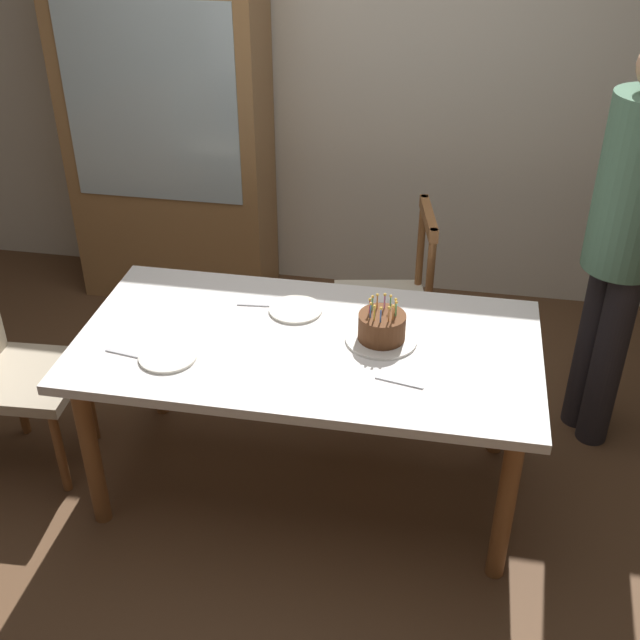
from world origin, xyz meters
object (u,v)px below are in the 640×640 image
Objects in this scene: person_guest at (627,232)px; dining_table at (308,358)px; plate_near_celebrant at (168,356)px; china_cabinet at (169,137)px; birthday_cake at (382,329)px; chair_upholstered at (3,361)px; chair_spindle_back at (387,305)px; plate_far_side at (296,310)px.

dining_table is at bearing -154.23° from person_guest.
plate_near_celebrant is 0.12× the size of china_cabinet.
birthday_cake reaches higher than dining_table.
birthday_cake is at bearing 4.59° from chair_upholstered.
chair_spindle_back is 1.15m from person_guest.
chair_spindle_back is 1.61m from china_cabinet.
dining_table is 0.32m from birthday_cake.
chair_upholstered is 2.64m from person_guest.
plate_near_celebrant is at bearing -71.43° from china_cabinet.
plate_near_celebrant is 0.83m from chair_upholstered.
chair_spindle_back is at bearing 168.45° from person_guest.
plate_near_celebrant is 1.91m from person_guest.
plate_far_side is at bearing 13.24° from chair_upholstered.
chair_upholstered reaches higher than dining_table.
china_cabinet is (-1.32, 0.77, 0.49)m from chair_spindle_back.
birthday_cake is 1.59m from chair_upholstered.
person_guest is 0.95× the size of china_cabinet.
china_cabinet is (-2.30, 0.97, -0.08)m from person_guest.
chair_spindle_back is at bearing 93.51° from birthday_cake.
birthday_cake is 0.15× the size of china_cabinet.
china_cabinet is (-1.37, 1.51, 0.16)m from birthday_cake.
plate_near_celebrant is 1.00× the size of plate_far_side.
plate_near_celebrant is 1.87m from china_cabinet.
chair_spindle_back is at bearing 29.48° from chair_upholstered.
birthday_cake is 0.41m from plate_far_side.
chair_spindle_back is (-0.05, 0.73, -0.33)m from birthday_cake.
chair_spindle_back is 1.00× the size of chair_upholstered.
dining_table is 8.15× the size of plate_near_celebrant.
dining_table is at bearing -66.64° from plate_far_side.
birthday_cake is 0.29× the size of chair_spindle_back.
chair_spindle_back is (0.73, 0.99, -0.29)m from plate_near_celebrant.
chair_upholstered is at bearing -166.76° from plate_far_side.
person_guest is (0.98, -0.20, 0.57)m from chair_spindle_back.
chair_spindle_back is (0.24, 0.79, -0.20)m from dining_table.
dining_table is 8.15× the size of plate_far_side.
chair_upholstered is at bearing -165.20° from person_guest.
plate_near_celebrant is (-0.78, -0.26, -0.05)m from birthday_cake.
person_guest is (0.93, 0.53, 0.24)m from birthday_cake.
chair_spindle_back is at bearing -30.22° from china_cabinet.
person_guest reaches higher than dining_table.
person_guest is (1.31, 0.38, 0.29)m from plate_far_side.
plate_near_celebrant is 0.23× the size of chair_upholstered.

